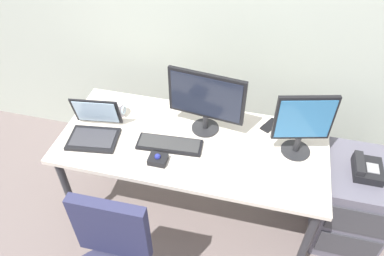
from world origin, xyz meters
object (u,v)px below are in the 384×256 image
at_px(desk_phone, 366,169).
at_px(file_cabinet, 350,202).
at_px(coffee_mug, 118,110).
at_px(monitor_main, 206,99).
at_px(laptop, 94,129).
at_px(cell_phone, 270,125).
at_px(monitor_side, 303,123).
at_px(keyboard, 170,144).
at_px(trackball_mouse, 158,159).

bearing_deg(desk_phone, file_cabinet, 63.22).
bearing_deg(coffee_mug, monitor_main, 0.91).
height_order(laptop, coffee_mug, laptop).
xyz_separation_m(coffee_mug, cell_phone, (1.02, 0.14, -0.05)).
distance_m(desk_phone, laptop, 1.72).
relative_size(desk_phone, monitor_side, 0.47).
height_order(desk_phone, laptop, laptop).
height_order(keyboard, trackball_mouse, trackball_mouse).
distance_m(monitor_main, cell_phone, 0.50).
distance_m(file_cabinet, coffee_mug, 1.70).
bearing_deg(monitor_side, laptop, -172.76).
distance_m(keyboard, laptop, 0.50).
height_order(trackball_mouse, cell_phone, trackball_mouse).
height_order(monitor_main, coffee_mug, monitor_main).
bearing_deg(coffee_mug, file_cabinet, -1.56).
relative_size(monitor_side, trackball_mouse, 3.90).
bearing_deg(monitor_side, trackball_mouse, -160.30).
bearing_deg(trackball_mouse, monitor_main, 58.99).
height_order(desk_phone, monitor_side, monitor_side).
bearing_deg(keyboard, desk_phone, 6.54).
height_order(file_cabinet, laptop, laptop).
bearing_deg(keyboard, trackball_mouse, -101.46).
bearing_deg(trackball_mouse, keyboard, 78.54).
bearing_deg(file_cabinet, laptop, -174.16).
distance_m(keyboard, cell_phone, 0.69).
xyz_separation_m(monitor_main, cell_phone, (0.42, 0.13, -0.24)).
distance_m(monitor_side, keyboard, 0.82).
bearing_deg(cell_phone, trackball_mouse, -112.61).
xyz_separation_m(monitor_side, cell_phone, (-0.17, 0.20, -0.23)).
distance_m(monitor_main, keyboard, 0.36).
height_order(desk_phone, keyboard, keyboard).
distance_m(desk_phone, trackball_mouse, 1.27).
bearing_deg(laptop, monitor_side, 7.24).
xyz_separation_m(monitor_main, monitor_side, (0.59, -0.07, -0.01)).
distance_m(desk_phone, coffee_mug, 1.64).
bearing_deg(desk_phone, laptop, -174.68).
bearing_deg(trackball_mouse, file_cabinet, 13.60).
height_order(monitor_side, laptop, monitor_side).
height_order(keyboard, laptop, laptop).
distance_m(file_cabinet, laptop, 1.78).
bearing_deg(monitor_side, monitor_main, 173.40).
bearing_deg(cell_phone, monitor_main, -132.90).
bearing_deg(laptop, file_cabinet, 5.84).
height_order(desk_phone, monitor_main, monitor_main).
xyz_separation_m(monitor_main, coffee_mug, (-0.61, -0.01, -0.19)).
height_order(desk_phone, trackball_mouse, trackball_mouse).
height_order(keyboard, cell_phone, keyboard).
distance_m(laptop, trackball_mouse, 0.48).
bearing_deg(laptop, trackball_mouse, -15.20).
bearing_deg(cell_phone, laptop, -132.11).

